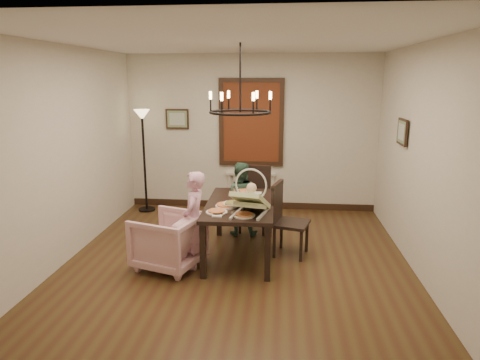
% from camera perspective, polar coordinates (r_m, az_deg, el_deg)
% --- Properties ---
extents(room_shell, '(4.51, 5.00, 2.81)m').
position_cam_1_polar(room_shell, '(5.67, -0.07, 3.55)').
color(room_shell, '#473418').
rests_on(room_shell, ground).
extents(dining_table, '(0.92, 1.60, 0.75)m').
position_cam_1_polar(dining_table, '(5.75, 0.03, -3.90)').
color(dining_table, black).
rests_on(dining_table, room_shell).
extents(chair_far, '(0.51, 0.51, 1.03)m').
position_cam_1_polar(chair_far, '(6.74, 1.91, -2.57)').
color(chair_far, black).
rests_on(chair_far, room_shell).
extents(chair_right, '(0.55, 0.55, 1.02)m').
position_cam_1_polar(chair_right, '(5.86, 6.86, -5.22)').
color(chair_right, black).
rests_on(chair_right, room_shell).
extents(armchair, '(0.98, 0.96, 0.71)m').
position_cam_1_polar(armchair, '(5.58, -9.51, -7.98)').
color(armchair, beige).
rests_on(armchair, room_shell).
extents(elderly_woman, '(0.26, 0.39, 1.04)m').
position_cam_1_polar(elderly_woman, '(5.49, -6.13, -6.39)').
color(elderly_woman, '#E19FBD').
rests_on(elderly_woman, room_shell).
extents(seated_man, '(0.46, 0.36, 0.95)m').
position_cam_1_polar(seated_man, '(6.58, -0.03, -3.34)').
color(seated_man, '#345743').
rests_on(seated_man, room_shell).
extents(baby_bouncer, '(0.55, 0.67, 0.39)m').
position_cam_1_polar(baby_bouncer, '(5.22, 1.42, -2.52)').
color(baby_bouncer, beige).
rests_on(baby_bouncer, dining_table).
extents(salad_bowl, '(0.28, 0.28, 0.07)m').
position_cam_1_polar(salad_bowl, '(5.53, -1.02, -3.30)').
color(salad_bowl, white).
rests_on(salad_bowl, dining_table).
extents(pizza_platter, '(0.28, 0.28, 0.04)m').
position_cam_1_polar(pizza_platter, '(5.55, -1.86, -3.40)').
color(pizza_platter, tan).
rests_on(pizza_platter, dining_table).
extents(drinking_glass, '(0.06, 0.06, 0.13)m').
position_cam_1_polar(drinking_glass, '(5.84, -0.35, -2.10)').
color(drinking_glass, silver).
rests_on(drinking_glass, dining_table).
extents(window_blinds, '(1.00, 0.03, 1.40)m').
position_cam_1_polar(window_blinds, '(7.71, 1.51, 7.67)').
color(window_blinds, '#5C2A12').
rests_on(window_blinds, room_shell).
extents(radiator, '(0.92, 0.12, 0.62)m').
position_cam_1_polar(radiator, '(7.95, 1.46, -1.32)').
color(radiator, silver).
rests_on(radiator, room_shell).
extents(picture_back, '(0.42, 0.03, 0.36)m').
position_cam_1_polar(picture_back, '(7.92, -8.36, 8.06)').
color(picture_back, black).
rests_on(picture_back, room_shell).
extents(picture_right, '(0.03, 0.42, 0.36)m').
position_cam_1_polar(picture_right, '(6.35, 20.83, 6.02)').
color(picture_right, black).
rests_on(picture_right, room_shell).
extents(floor_lamp, '(0.30, 0.30, 1.80)m').
position_cam_1_polar(floor_lamp, '(7.88, -12.63, 2.33)').
color(floor_lamp, black).
rests_on(floor_lamp, room_shell).
extents(chandelier, '(0.80, 0.80, 0.04)m').
position_cam_1_polar(chandelier, '(5.50, 0.03, 9.03)').
color(chandelier, black).
rests_on(chandelier, room_shell).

